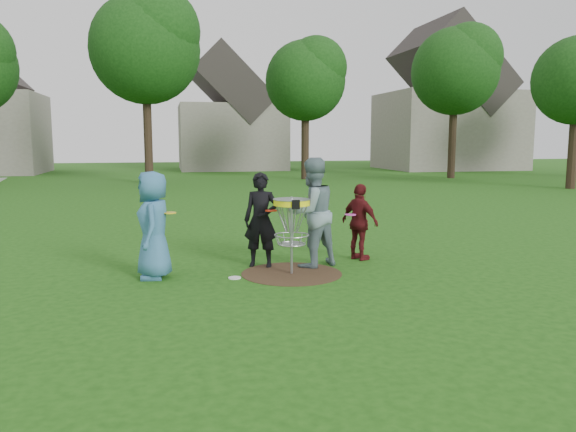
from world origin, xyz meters
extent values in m
plane|color=#19470F|center=(0.00, 0.00, 0.00)|extent=(100.00, 100.00, 0.00)
cylinder|color=#47331E|center=(0.00, 0.00, 0.00)|extent=(1.80, 1.80, 0.01)
imported|color=teal|center=(-2.38, 0.21, 0.92)|extent=(0.63, 0.93, 1.85)
imported|color=black|center=(-0.43, 0.69, 0.89)|extent=(0.76, 0.63, 1.77)
imported|color=gray|center=(0.50, 0.51, 1.02)|extent=(1.22, 1.10, 2.05)
imported|color=#561316|center=(1.58, 0.86, 0.76)|extent=(0.76, 0.96, 1.52)
cylinder|color=white|center=(-1.04, -0.12, 0.01)|extent=(0.22, 0.22, 0.02)
cylinder|color=#9EA0A5|center=(0.00, 0.00, 0.69)|extent=(0.05, 0.05, 1.38)
cylinder|color=#FFF70D|center=(0.00, 0.00, 1.28)|extent=(0.64, 0.64, 0.10)
cylinder|color=#9EA0A5|center=(0.00, 0.00, 1.34)|extent=(0.66, 0.66, 0.01)
cube|color=black|center=(0.00, -0.33, 1.28)|extent=(0.14, 0.02, 0.16)
torus|color=#9EA0A5|center=(0.00, 0.00, 0.70)|extent=(0.62, 0.62, 0.02)
torus|color=#9EA0A5|center=(0.00, 0.00, 0.54)|extent=(0.50, 0.50, 0.02)
cylinder|color=#9EA0A5|center=(0.00, 0.00, 0.53)|extent=(0.44, 0.44, 0.01)
cylinder|color=yellow|center=(-2.10, 0.19, 1.13)|extent=(0.22, 0.22, 0.02)
cylinder|color=#FF3215|center=(-0.28, 0.45, 1.09)|extent=(0.22, 0.22, 0.02)
cylinder|color=#DD3A48|center=(0.31, 0.31, 1.26)|extent=(0.22, 0.22, 0.02)
cylinder|color=#FF43CC|center=(1.33, 0.73, 0.93)|extent=(0.22, 0.22, 0.02)
cylinder|color=#38281C|center=(-3.00, 21.50, 2.31)|extent=(0.46, 0.46, 4.62)
sphere|color=#164211|center=(-3.00, 21.50, 7.04)|extent=(5.72, 5.72, 5.72)
cylinder|color=#38281C|center=(6.00, 23.00, 1.89)|extent=(0.46, 0.46, 3.78)
sphere|color=#164211|center=(6.00, 23.00, 5.76)|extent=(4.68, 4.68, 4.68)
cylinder|color=#38281C|center=(15.00, 22.00, 2.10)|extent=(0.46, 0.46, 4.20)
sphere|color=#164211|center=(15.00, 22.00, 6.40)|extent=(5.20, 5.20, 5.20)
cylinder|color=#38281C|center=(17.00, 14.00, 1.68)|extent=(0.46, 0.46, 3.36)
cube|color=gray|center=(3.00, 35.00, 2.50)|extent=(8.00, 7.00, 5.00)
cube|color=#2D2826|center=(3.00, 35.00, 6.44)|extent=(6.11, 7.14, 6.11)
cube|color=gray|center=(20.00, 32.00, 3.00)|extent=(10.00, 8.00, 6.00)
cube|color=#2D2826|center=(20.00, 32.00, 7.80)|extent=(7.64, 8.16, 7.64)
camera|label=1|loc=(-2.15, -9.54, 2.39)|focal=35.00mm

